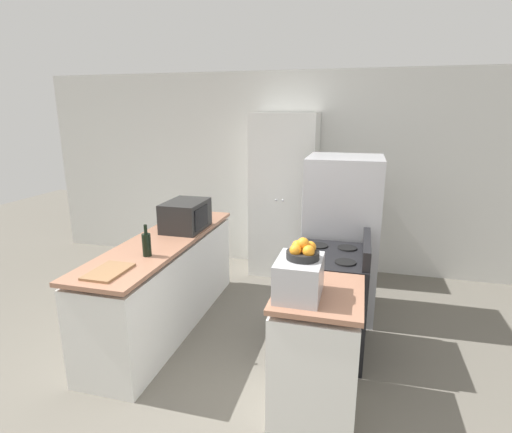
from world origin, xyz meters
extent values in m
plane|color=#666056|center=(0.00, 0.00, 0.00)|extent=(14.00, 14.00, 0.00)
cube|color=silver|center=(0.00, 3.22, 1.30)|extent=(7.00, 0.06, 2.60)
cube|color=silver|center=(-0.79, 1.23, 0.42)|extent=(0.58, 2.22, 0.84)
cube|color=#9E6B51|center=(-0.79, 1.23, 0.89)|extent=(0.60, 2.26, 0.04)
cube|color=silver|center=(0.79, 0.46, 0.42)|extent=(0.58, 0.71, 0.84)
cube|color=#9E6B51|center=(0.79, 0.46, 0.89)|extent=(0.60, 0.72, 0.04)
cube|color=silver|center=(0.06, 2.90, 1.04)|extent=(0.82, 0.53, 2.08)
sphere|color=#B2B2B7|center=(0.02, 2.63, 1.04)|extent=(0.03, 0.03, 0.03)
sphere|color=#B2B2B7|center=(0.10, 2.63, 1.04)|extent=(0.03, 0.03, 0.03)
cube|color=black|center=(0.81, 1.22, 0.45)|extent=(0.64, 0.75, 0.91)
cube|color=black|center=(0.48, 1.22, 0.34)|extent=(0.02, 0.66, 0.50)
cube|color=black|center=(1.10, 1.22, 0.99)|extent=(0.06, 0.71, 0.16)
cylinder|color=black|center=(0.68, 1.04, 0.91)|extent=(0.17, 0.17, 0.01)
cylinder|color=black|center=(0.68, 1.40, 0.91)|extent=(0.17, 0.17, 0.01)
cylinder|color=black|center=(0.94, 1.04, 0.91)|extent=(0.17, 0.17, 0.01)
cylinder|color=black|center=(0.94, 1.40, 0.91)|extent=(0.17, 0.17, 0.01)
cube|color=#B7B7BC|center=(0.86, 2.00, 0.83)|extent=(0.74, 0.73, 1.66)
cylinder|color=gray|center=(0.47, 1.80, 0.91)|extent=(0.02, 0.02, 0.91)
cube|color=black|center=(-0.71, 1.59, 1.06)|extent=(0.37, 0.52, 0.30)
cube|color=black|center=(-0.52, 1.55, 1.06)|extent=(0.01, 0.32, 0.21)
cylinder|color=black|center=(-0.69, 0.78, 1.00)|extent=(0.07, 0.07, 0.19)
cylinder|color=black|center=(-0.69, 0.78, 1.14)|extent=(0.03, 0.03, 0.08)
cube|color=#B2B2B7|center=(0.66, 0.36, 1.04)|extent=(0.29, 0.38, 0.26)
cube|color=black|center=(0.52, 0.36, 1.04)|extent=(0.01, 0.27, 0.15)
cylinder|color=black|center=(0.68, 0.37, 1.19)|extent=(0.22, 0.22, 0.05)
sphere|color=orange|center=(0.72, 0.41, 1.23)|extent=(0.08, 0.08, 0.08)
sphere|color=orange|center=(0.64, 0.41, 1.23)|extent=(0.08, 0.08, 0.08)
sphere|color=orange|center=(0.64, 0.33, 1.23)|extent=(0.08, 0.08, 0.08)
sphere|color=orange|center=(0.72, 0.33, 1.23)|extent=(0.08, 0.08, 0.08)
sphere|color=orange|center=(0.68, 0.37, 1.27)|extent=(0.08, 0.08, 0.08)
cube|color=#8E6642|center=(-0.79, 0.37, 0.92)|extent=(0.24, 0.37, 0.02)
camera|label=1|loc=(1.02, -2.06, 2.09)|focal=28.00mm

